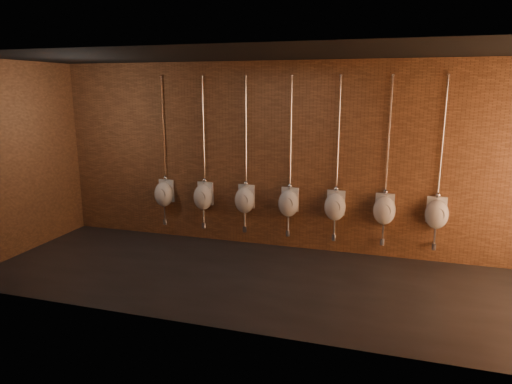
# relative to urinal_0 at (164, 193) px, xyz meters

# --- Properties ---
(ground) EXTENTS (8.50, 8.50, 0.00)m
(ground) POSITION_rel_urinal_0_xyz_m (2.32, -1.38, -0.85)
(ground) COLOR black
(ground) RESTS_ON ground
(room_shell) EXTENTS (8.54, 3.04, 3.22)m
(room_shell) POSITION_rel_urinal_0_xyz_m (2.32, -1.38, 1.16)
(room_shell) COLOR black
(room_shell) RESTS_ON ground
(urinal_0) EXTENTS (0.38, 0.34, 2.71)m
(urinal_0) POSITION_rel_urinal_0_xyz_m (0.00, 0.00, 0.00)
(urinal_0) COLOR white
(urinal_0) RESTS_ON ground
(urinal_1) EXTENTS (0.38, 0.34, 2.71)m
(urinal_1) POSITION_rel_urinal_0_xyz_m (0.79, 0.00, 0.00)
(urinal_1) COLOR white
(urinal_1) RESTS_ON ground
(urinal_2) EXTENTS (0.38, 0.34, 2.71)m
(urinal_2) POSITION_rel_urinal_0_xyz_m (1.58, 0.00, 0.00)
(urinal_2) COLOR white
(urinal_2) RESTS_ON ground
(urinal_3) EXTENTS (0.38, 0.34, 2.71)m
(urinal_3) POSITION_rel_urinal_0_xyz_m (2.38, 0.00, 0.00)
(urinal_3) COLOR white
(urinal_3) RESTS_ON ground
(urinal_4) EXTENTS (0.38, 0.34, 2.71)m
(urinal_4) POSITION_rel_urinal_0_xyz_m (3.17, 0.00, 0.00)
(urinal_4) COLOR white
(urinal_4) RESTS_ON ground
(urinal_5) EXTENTS (0.38, 0.34, 2.71)m
(urinal_5) POSITION_rel_urinal_0_xyz_m (3.96, 0.00, 0.00)
(urinal_5) COLOR white
(urinal_5) RESTS_ON ground
(urinal_6) EXTENTS (0.38, 0.34, 2.71)m
(urinal_6) POSITION_rel_urinal_0_xyz_m (4.75, 0.00, 0.00)
(urinal_6) COLOR white
(urinal_6) RESTS_ON ground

